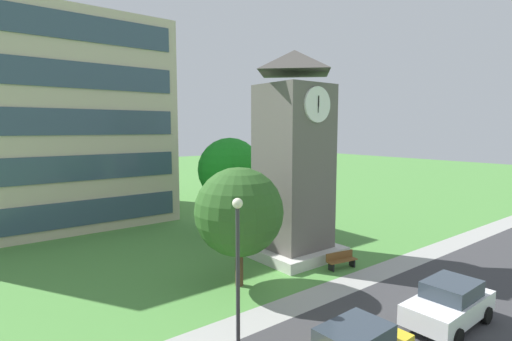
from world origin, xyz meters
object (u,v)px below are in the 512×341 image
object	(u,v)px
clock_tower	(293,165)
tree_by_building	(230,170)
tree_streetside	(239,212)
parked_car_white	(449,303)
street_lamp	(238,255)
park_bench	(341,260)

from	to	relation	value
clock_tower	tree_by_building	bearing A→B (deg)	89.52
tree_streetside	clock_tower	bearing A→B (deg)	18.32
tree_by_building	parked_car_white	bearing A→B (deg)	-93.51
clock_tower	tree_streetside	xyz separation A→B (m)	(-5.15, -1.71, -1.79)
clock_tower	street_lamp	distance (m)	10.46
park_bench	clock_tower	bearing A→B (deg)	99.69
clock_tower	parked_car_white	distance (m)	10.81
street_lamp	tree_streetside	distance (m)	5.34
parked_car_white	tree_streetside	bearing A→B (deg)	117.56
tree_streetside	parked_car_white	size ratio (longest dim) A/B	1.37
park_bench	parked_car_white	xyz separation A→B (m)	(-1.50, -6.53, 0.40)
street_lamp	park_bench	bearing A→B (deg)	17.49
tree_by_building	park_bench	bearing A→B (deg)	-87.14
park_bench	tree_by_building	size ratio (longest dim) A/B	0.27
tree_streetside	park_bench	bearing A→B (deg)	-14.97
clock_tower	tree_streetside	world-z (taller)	clock_tower
street_lamp	tree_streetside	xyz separation A→B (m)	(3.14, 4.31, 0.32)
tree_streetside	parked_car_white	distance (m)	9.49
tree_streetside	tree_by_building	distance (m)	9.93
clock_tower	tree_by_building	world-z (taller)	clock_tower
park_bench	street_lamp	size ratio (longest dim) A/B	0.35
clock_tower	street_lamp	size ratio (longest dim) A/B	2.28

